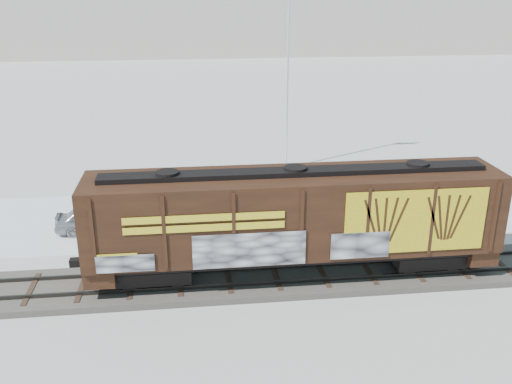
{
  "coord_description": "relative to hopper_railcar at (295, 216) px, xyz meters",
  "views": [
    {
      "loc": [
        -1.35,
        -21.15,
        11.92
      ],
      "look_at": [
        1.51,
        3.0,
        2.96
      ],
      "focal_mm": 40.0,
      "sensor_mm": 36.0,
      "label": 1
    }
  ],
  "objects": [
    {
      "name": "car_white",
      "position": [
        -5.27,
        6.13,
        -2.17
      ],
      "size": [
        4.57,
        1.84,
        1.48
      ],
      "primitive_type": "imported",
      "rotation": [
        0.0,
        0.0,
        1.51
      ],
      "color": "silver",
      "rests_on": "parking_strip"
    },
    {
      "name": "parking_strip",
      "position": [
        -2.74,
        7.51,
        -2.93
      ],
      "size": [
        40.0,
        8.0,
        0.03
      ],
      "primitive_type": "cube",
      "color": "white",
      "rests_on": "ground"
    },
    {
      "name": "car_silver",
      "position": [
        -9.05,
        6.17,
        -2.25
      ],
      "size": [
        3.96,
        1.75,
        1.33
      ],
      "primitive_type": "imported",
      "rotation": [
        0.0,
        0.0,
        1.62
      ],
      "color": "#AEB0B5",
      "rests_on": "parking_strip"
    },
    {
      "name": "rail_track",
      "position": [
        -2.74,
        0.01,
        -2.79
      ],
      "size": [
        50.0,
        3.4,
        0.43
      ],
      "color": "#59544C",
      "rests_on": "ground"
    },
    {
      "name": "hopper_railcar",
      "position": [
        0.0,
        0.0,
        0.0
      ],
      "size": [
        16.79,
        3.06,
        4.52
      ],
      "color": "black",
      "rests_on": "rail_track"
    },
    {
      "name": "flagpole",
      "position": [
        2.41,
        15.48,
        2.09
      ],
      "size": [
        2.3,
        0.9,
        13.26
      ],
      "color": "silver",
      "rests_on": "ground"
    },
    {
      "name": "car_dark",
      "position": [
        5.81,
        7.72,
        -2.15
      ],
      "size": [
        5.52,
        2.98,
        1.52
      ],
      "primitive_type": "imported",
      "rotation": [
        0.0,
        0.0,
        1.74
      ],
      "color": "#212329",
      "rests_on": "parking_strip"
    },
    {
      "name": "ground",
      "position": [
        -2.74,
        0.01,
        -2.94
      ],
      "size": [
        500.0,
        500.0,
        0.0
      ],
      "primitive_type": "plane",
      "color": "white",
      "rests_on": "ground"
    }
  ]
}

